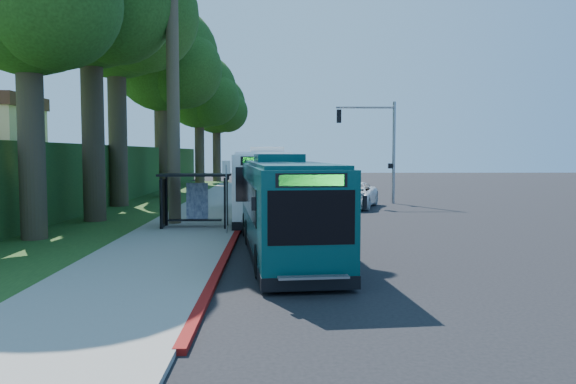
{
  "coord_description": "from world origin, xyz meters",
  "views": [
    {
      "loc": [
        -3.33,
        -28.49,
        3.5
      ],
      "look_at": [
        -2.68,
        1.0,
        1.44
      ],
      "focal_mm": 35.0,
      "sensor_mm": 36.0,
      "label": 1
    }
  ],
  "objects_px": {
    "white_bus": "(267,182)",
    "pickup": "(352,195)",
    "bus_shelter": "(190,190)",
    "teal_bus": "(284,205)"
  },
  "relations": [
    {
      "from": "bus_shelter",
      "to": "white_bus",
      "type": "xyz_separation_m",
      "value": [
        3.46,
        5.1,
        0.07
      ]
    },
    {
      "from": "teal_bus",
      "to": "white_bus",
      "type": "bearing_deg",
      "value": 88.09
    },
    {
      "from": "bus_shelter",
      "to": "pickup",
      "type": "relative_size",
      "value": 0.54
    },
    {
      "from": "bus_shelter",
      "to": "pickup",
      "type": "distance_m",
      "value": 13.35
    },
    {
      "from": "white_bus",
      "to": "teal_bus",
      "type": "relative_size",
      "value": 1.1
    },
    {
      "from": "bus_shelter",
      "to": "teal_bus",
      "type": "relative_size",
      "value": 0.27
    },
    {
      "from": "bus_shelter",
      "to": "pickup",
      "type": "bearing_deg",
      "value": 48.65
    },
    {
      "from": "white_bus",
      "to": "pickup",
      "type": "bearing_deg",
      "value": 43.03
    },
    {
      "from": "teal_bus",
      "to": "pickup",
      "type": "height_order",
      "value": "teal_bus"
    },
    {
      "from": "white_bus",
      "to": "teal_bus",
      "type": "height_order",
      "value": "white_bus"
    }
  ]
}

